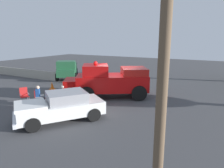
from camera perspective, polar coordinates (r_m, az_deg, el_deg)
The scene contains 11 objects.
ground_plane at distance 14.81m, azimuth 1.63°, elevation -3.43°, with size 60.00×60.00×0.00m, color #424244.
vintage_fire_truck at distance 14.32m, azimuth -0.93°, elevation 0.95°, with size 6.18×5.05×2.59m.
classic_hot_rod at distance 10.69m, azimuth -14.30°, elevation -6.07°, with size 4.05×4.62×1.46m.
parked_pickup at distance 21.89m, azimuth -12.50°, elevation 4.19°, with size 4.32×4.92×1.90m.
lawn_chair_near_truck at distance 13.36m, azimuth -20.18°, elevation -3.39°, with size 0.69×0.69×1.02m.
lawn_chair_by_car at distance 14.30m, azimuth -23.47°, elevation -2.64°, with size 0.66×0.66×1.02m.
lawn_chair_spare at distance 12.89m, azimuth -15.46°, elevation -3.64°, with size 0.63×0.63×1.02m.
spectator_seated at distance 13.31m, azimuth -19.65°, elevation -2.92°, with size 0.65×0.63×1.29m.
utility_pole at distance 4.63m, azimuth 14.48°, elevation 9.66°, with size 1.59×0.84×7.50m.
traffic_cone at distance 17.43m, azimuth -16.47°, elevation -0.45°, with size 0.40×0.40×0.64m.
background_fence at distance 25.40m, azimuth -25.92°, elevation 3.11°, with size 12.91×0.12×0.90m.
Camera 1 is at (6.47, -12.67, 4.11)m, focal length 32.56 mm.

